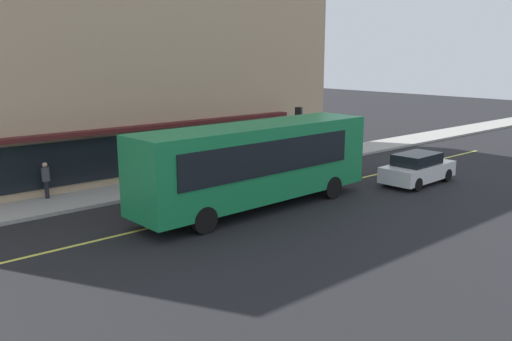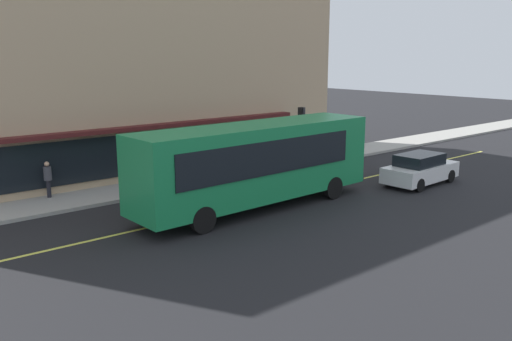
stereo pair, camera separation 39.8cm
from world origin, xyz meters
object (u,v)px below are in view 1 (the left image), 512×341
Objects in this scene: traffic_light at (299,122)px; car_white at (418,169)px; bus at (257,161)px; pedestrian_at_corner at (46,177)px.

car_white is (1.38, -6.88, -1.79)m from traffic_light.
pedestrian_at_corner is (-6.24, 6.67, -0.89)m from bus.
traffic_light is 7.24m from car_white.
car_white is at bearing -29.69° from pedestrian_at_corner.
traffic_light is at bearing 101.37° from car_white.
traffic_light reaches higher than pedestrian_at_corner.
bus is at bearing 167.67° from car_white.
car_white is 17.37m from pedestrian_at_corner.
pedestrian_at_corner reaches higher than car_white.
traffic_light is at bearing -7.15° from pedestrian_at_corner.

